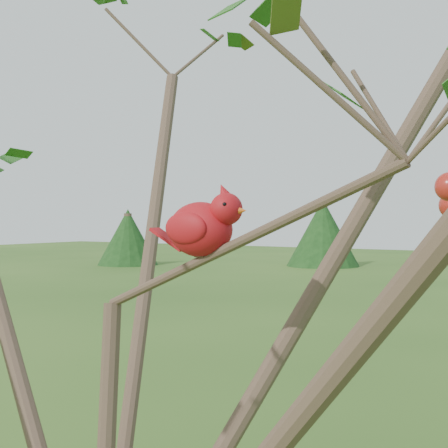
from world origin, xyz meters
name	(u,v)px	position (x,y,z in m)	size (l,w,h in m)	color
crabapple_tree	(96,217)	(0.03, -0.02, 2.12)	(2.35, 2.05, 2.95)	#483427
cardinal	(204,227)	(0.18, 0.08, 2.11)	(0.20, 0.10, 0.14)	red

